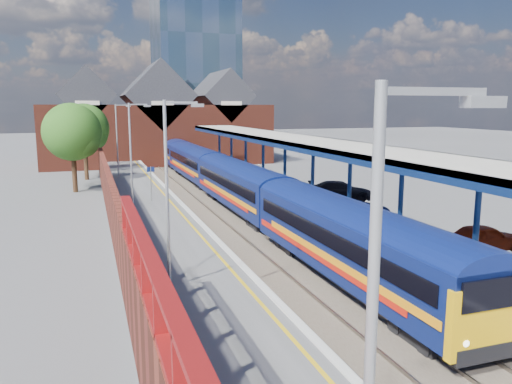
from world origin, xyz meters
TOP-DOWN VIEW (x-y plane):
  - ground at (0.00, 30.00)m, footprint 240.00×240.00m
  - ballast_bed at (0.00, 20.00)m, footprint 6.00×76.00m
  - rails at (0.00, 20.00)m, footprint 4.51×76.00m
  - left_platform at (-5.50, 20.00)m, footprint 5.00×76.00m
  - right_platform at (6.00, 20.00)m, footprint 6.00×76.00m
  - coping_left at (-3.15, 20.00)m, footprint 0.30×76.00m
  - coping_right at (3.15, 20.00)m, footprint 0.30×76.00m
  - yellow_line at (-3.75, 20.00)m, footprint 0.14×76.00m
  - train at (1.49, 31.18)m, footprint 2.93×65.92m
  - canopy at (5.48, 21.95)m, footprint 4.50×52.00m
  - lamp_post_a at (-6.36, -8.00)m, footprint 1.48×0.18m
  - lamp_post_b at (-6.36, 6.00)m, footprint 1.48×0.18m
  - lamp_post_c at (-6.36, 22.00)m, footprint 1.48×0.18m
  - lamp_post_d at (-6.36, 38.00)m, footprint 1.48×0.18m
  - platform_sign at (-5.00, 24.00)m, footprint 0.55×0.08m
  - brick_wall at (-8.10, 13.54)m, footprint 0.35×50.00m
  - station_building at (0.00, 58.00)m, footprint 30.00×12.12m
  - glass_tower at (10.00, 80.00)m, footprint 14.20×14.20m
  - tree_near at (-10.35, 35.91)m, footprint 5.20×5.20m
  - tree_far at (-9.35, 43.91)m, footprint 5.20×5.20m
  - parked_car_red at (8.42, 6.09)m, footprint 3.84×1.74m
  - parked_car_dark at (8.21, 20.04)m, footprint 5.07×3.46m
  - parked_car_blue at (6.47, 14.29)m, footprint 4.14×2.30m

SIDE VIEW (x-z plane):
  - ground at x=0.00m, z-range 0.00..0.00m
  - ballast_bed at x=0.00m, z-range 0.00..0.06m
  - rails at x=0.00m, z-range 0.05..0.19m
  - left_platform at x=-5.50m, z-range 0.00..1.00m
  - right_platform at x=6.00m, z-range 0.00..1.00m
  - yellow_line at x=-3.75m, z-range 1.00..1.01m
  - coping_left at x=-3.15m, z-range 1.00..1.05m
  - coping_right at x=3.15m, z-range 1.00..1.05m
  - parked_car_blue at x=6.47m, z-range 1.00..2.09m
  - parked_car_red at x=8.42m, z-range 1.00..2.28m
  - parked_car_dark at x=8.21m, z-range 1.00..2.36m
  - train at x=1.49m, z-range 0.40..3.85m
  - brick_wall at x=-8.10m, z-range 0.52..4.38m
  - platform_sign at x=-5.00m, z-range 1.44..3.94m
  - lamp_post_a at x=-6.36m, z-range 1.49..8.49m
  - lamp_post_b at x=-6.36m, z-range 1.49..8.49m
  - lamp_post_c at x=-6.36m, z-range 1.49..8.49m
  - lamp_post_d at x=-6.36m, z-range 1.49..8.49m
  - canopy at x=5.48m, z-range 3.01..7.49m
  - tree_near at x=-10.35m, z-range 1.30..9.40m
  - tree_far at x=-9.35m, z-range 1.30..9.40m
  - station_building at x=0.00m, z-range -1.44..12.34m
  - glass_tower at x=10.00m, z-range 0.05..40.35m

